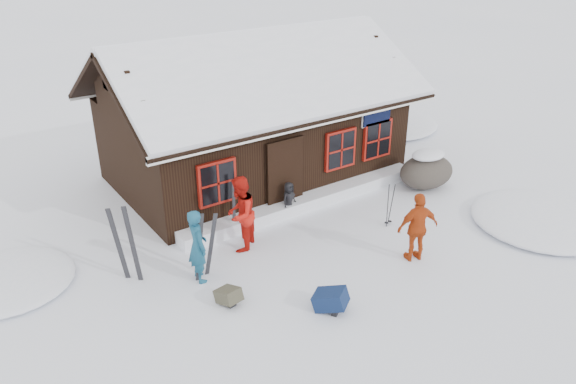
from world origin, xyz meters
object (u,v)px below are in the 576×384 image
at_px(skier_crouched, 289,199).
at_px(boulder, 426,171).
at_px(backpack_olive, 229,298).
at_px(skier_orange_left, 240,214).
at_px(ski_pair_left, 205,247).
at_px(backpack_blue, 330,303).
at_px(ski_poles, 390,206).
at_px(skier_orange_right, 418,227).
at_px(skier_teal, 198,246).

xyz_separation_m(skier_crouched, boulder, (4.36, -0.83, 0.04)).
bearing_deg(backpack_olive, skier_crouched, 28.09).
bearing_deg(skier_orange_left, skier_crouched, 159.57).
bearing_deg(ski_pair_left, boulder, 10.62).
bearing_deg(ski_pair_left, backpack_olive, -88.49).
distance_m(ski_pair_left, backpack_blue, 2.98).
bearing_deg(skier_crouched, backpack_olive, -160.64).
bearing_deg(skier_orange_left, ski_poles, 120.73).
height_order(skier_orange_right, backpack_olive, skier_orange_right).
height_order(ski_poles, backpack_blue, ski_poles).
xyz_separation_m(skier_orange_left, backpack_olive, (-1.33, -1.74, -0.79)).
distance_m(skier_teal, backpack_blue, 3.08).
distance_m(skier_orange_left, ski_pair_left, 1.36).
bearing_deg(backpack_olive, ski_pair_left, 75.14).
height_order(skier_crouched, boulder, boulder).
relative_size(boulder, ski_pair_left, 1.09).
xyz_separation_m(boulder, ski_pair_left, (-7.48, -0.48, 0.23)).
distance_m(skier_teal, skier_crouched, 3.60).
xyz_separation_m(boulder, backpack_blue, (-5.99, -3.00, -0.34)).
height_order(skier_orange_left, ski_pair_left, skier_orange_left).
height_order(skier_orange_right, ski_poles, skier_orange_right).
height_order(skier_teal, skier_orange_left, skier_orange_left).
relative_size(skier_teal, skier_crouched, 1.78).
xyz_separation_m(ski_poles, backpack_olive, (-5.05, -0.56, -0.42)).
height_order(ski_pair_left, ski_poles, ski_pair_left).
height_order(ski_pair_left, backpack_olive, ski_pair_left).
relative_size(skier_orange_left, boulder, 1.07).
distance_m(skier_crouched, ski_pair_left, 3.40).
bearing_deg(ski_pair_left, backpack_blue, -52.53).
distance_m(backpack_blue, backpack_olive, 2.09).
height_order(ski_pair_left, backpack_blue, ski_pair_left).
xyz_separation_m(skier_orange_right, boulder, (3.18, 2.62, -0.33)).
relative_size(skier_crouched, backpack_blue, 1.52).
bearing_deg(boulder, backpack_olive, -167.76).
distance_m(boulder, backpack_olive, 7.77).
height_order(boulder, backpack_blue, boulder).
bearing_deg(skier_orange_left, backpack_olive, 10.94).
xyz_separation_m(skier_orange_left, skier_orange_right, (3.07, -2.72, -0.08)).
bearing_deg(ski_poles, skier_teal, 173.56).
height_order(skier_teal, ski_poles, skier_teal).
xyz_separation_m(boulder, ski_poles, (-2.54, -1.08, 0.04)).
bearing_deg(skier_orange_right, ski_poles, -94.66).
bearing_deg(skier_crouched, boulder, -28.98).
bearing_deg(skier_orange_left, boulder, 137.47).
relative_size(skier_teal, ski_pair_left, 1.07).
distance_m(skier_orange_right, ski_poles, 1.69).
height_order(skier_crouched, backpack_olive, skier_crouched).
bearing_deg(backpack_blue, backpack_olive, 105.32).
bearing_deg(ski_pair_left, skier_orange_right, -19.57).
xyz_separation_m(boulder, backpack_olive, (-7.59, -1.65, -0.38)).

